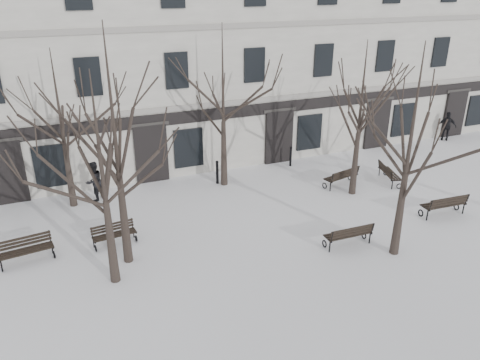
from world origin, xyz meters
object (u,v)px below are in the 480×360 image
tree_1 (113,122)px  bench_5 (389,173)px  tree_0 (100,158)px  bench_1 (349,234)px  bench_3 (114,234)px  bench_4 (342,176)px  bench_0 (26,249)px  bench_2 (445,204)px  tree_2 (412,130)px

tree_1 → bench_5: (13.25, 2.23, -4.67)m
tree_0 → bench_1: size_ratio=3.75×
bench_3 → bench_4: 11.19m
tree_1 → bench_0: 5.89m
tree_1 → bench_2: bearing=-7.1°
tree_1 → bench_2: (13.09, -1.63, -4.62)m
tree_1 → bench_0: (-3.35, 1.34, -4.66)m
bench_2 → bench_1: bearing=9.5°
bench_5 → bench_2: bearing=-165.1°
tree_0 → bench_3: size_ratio=4.20×
tree_0 → bench_5: size_ratio=3.72×
tree_1 → bench_3: (-0.27, 1.38, -4.72)m
bench_0 → bench_1: bench_1 is taller
tree_1 → bench_1: size_ratio=4.40×
tree_0 → bench_5: bearing=13.3°
bench_2 → bench_3: (-13.36, 3.01, -0.10)m
bench_1 → bench_3: (-8.16, 3.55, -0.06)m
tree_0 → bench_3: tree_0 is taller
tree_1 → bench_1: 9.42m
bench_1 → bench_4: bearing=-119.8°
bench_1 → tree_2: bearing=142.3°
bench_4 → tree_0: bearing=5.3°
tree_2 → bench_0: (-12.54, 4.56, -4.25)m
bench_3 → bench_4: size_ratio=0.85×
tree_2 → bench_3: bearing=154.1°
bench_2 → tree_2: bearing=25.8°
tree_2 → bench_2: bearing=22.2°
tree_1 → bench_1: tree_1 is taller
bench_2 → bench_4: bearing=-59.0°
tree_2 → bench_0: tree_2 is taller
bench_0 → bench_5: 16.62m
tree_1 → tree_2: (9.19, -3.22, -0.41)m
bench_4 → tree_1: bearing=1.2°
bench_2 → bench_4: (-2.25, 4.34, -0.03)m
bench_3 → tree_2: bearing=-31.9°
tree_0 → bench_1: tree_0 is taller
tree_2 → bench_3: (-9.46, 4.60, -4.31)m
bench_4 → bench_1: bearing=46.0°
bench_2 → bench_5: bench_2 is taller
tree_0 → bench_4: bearing=18.1°
tree_0 → bench_4: size_ratio=3.58×
bench_2 → bench_3: size_ratio=1.21×
bench_3 → bench_5: bearing=-2.4°
bench_0 → bench_2: bench_2 is taller
tree_2 → bench_3: 11.37m
tree_2 → bench_5: tree_2 is taller
tree_1 → tree_2: tree_1 is taller
bench_2 → bench_4: 4.88m
tree_2 → bench_4: (1.65, 5.93, -4.24)m
tree_0 → bench_1: 9.43m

